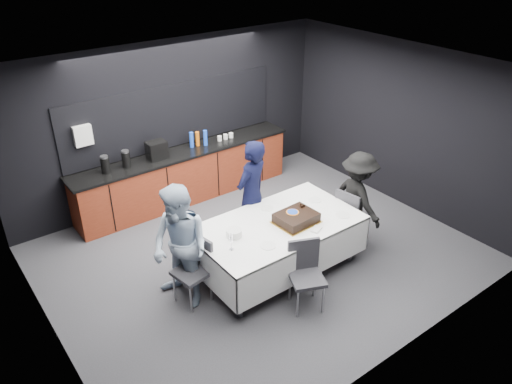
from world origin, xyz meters
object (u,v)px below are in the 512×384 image
at_px(party_table, 277,231).
at_px(chair_left, 196,265).
at_px(cake_assembly, 296,218).
at_px(plate_stack, 234,233).
at_px(chair_near, 305,269).
at_px(champagne_flute, 231,239).
at_px(person_center, 252,195).
at_px(person_left, 181,247).
at_px(chair_right, 350,213).
at_px(person_right, 357,198).

xyz_separation_m(party_table, chair_left, (-1.24, 0.15, -0.11)).
xyz_separation_m(cake_assembly, plate_stack, (-0.89, 0.23, -0.02)).
height_order(chair_left, chair_near, same).
distance_m(party_table, champagne_flute, 0.93).
relative_size(party_table, champagne_flute, 10.36).
bearing_deg(person_center, person_left, 0.40).
bearing_deg(chair_left, party_table, -6.70).
relative_size(cake_assembly, person_center, 0.35).
distance_m(party_table, chair_right, 1.32).
height_order(party_table, chair_near, chair_near).
xyz_separation_m(plate_stack, champagne_flute, (-0.20, -0.23, 0.11)).
relative_size(party_table, person_right, 1.55).
bearing_deg(chair_left, chair_near, -40.81).
xyz_separation_m(champagne_flute, person_right, (2.31, -0.02, -0.19)).
height_order(cake_assembly, chair_left, cake_assembly).
xyz_separation_m(chair_right, person_left, (-2.72, 0.36, 0.31)).
distance_m(plate_stack, person_right, 2.13).
bearing_deg(chair_near, chair_left, 139.19).
height_order(party_table, cake_assembly, cake_assembly).
distance_m(chair_near, person_center, 1.58).
height_order(party_table, person_left, person_left).
relative_size(chair_left, person_center, 0.53).
bearing_deg(chair_left, person_right, -6.35).
distance_m(chair_left, person_center, 1.51).
distance_m(chair_near, person_right, 1.74).
bearing_deg(plate_stack, champagne_flute, -131.42).
bearing_deg(plate_stack, chair_right, -7.01).
distance_m(chair_left, chair_right, 2.57).
xyz_separation_m(chair_right, person_right, (0.13, -0.00, 0.21)).
height_order(party_table, chair_left, chair_left).
distance_m(chair_left, person_left, 0.36).
bearing_deg(party_table, chair_left, 173.30).
bearing_deg(person_left, person_right, 68.10).
bearing_deg(party_table, person_left, 171.68).
bearing_deg(chair_right, chair_near, -156.87).
distance_m(cake_assembly, person_center, 0.89).
relative_size(person_center, person_left, 1.02).
xyz_separation_m(chair_left, person_left, (-0.17, 0.06, 0.31)).
height_order(plate_stack, person_right, person_right).
distance_m(plate_stack, chair_near, 1.05).
bearing_deg(person_left, party_table, 66.96).
height_order(person_center, person_left, person_center).
relative_size(cake_assembly, person_left, 0.35).
relative_size(chair_right, chair_near, 1.00).
distance_m(cake_assembly, chair_left, 1.52).
distance_m(chair_left, chair_near, 1.42).
bearing_deg(chair_left, chair_right, -6.63).
distance_m(party_table, person_right, 1.45).
distance_m(chair_right, chair_near, 1.61).
bearing_deg(cake_assembly, person_left, 167.96).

